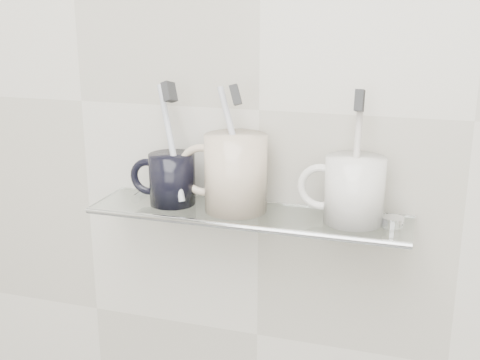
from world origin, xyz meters
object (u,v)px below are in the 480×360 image
at_px(mug_left, 172,179).
at_px(mug_right, 355,190).
at_px(mug_center, 236,173).
at_px(shelf_glass, 248,214).

bearing_deg(mug_left, mug_right, -8.21).
distance_m(mug_left, mug_center, 0.11).
bearing_deg(mug_right, mug_left, 155.64).
distance_m(shelf_glass, mug_left, 0.14).
relative_size(shelf_glass, mug_left, 6.07).
distance_m(mug_center, mug_right, 0.18).
bearing_deg(mug_right, shelf_glass, 157.41).
xyz_separation_m(mug_left, mug_center, (0.11, 0.00, 0.02)).
height_order(shelf_glass, mug_center, mug_center).
height_order(shelf_glass, mug_left, mug_left).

